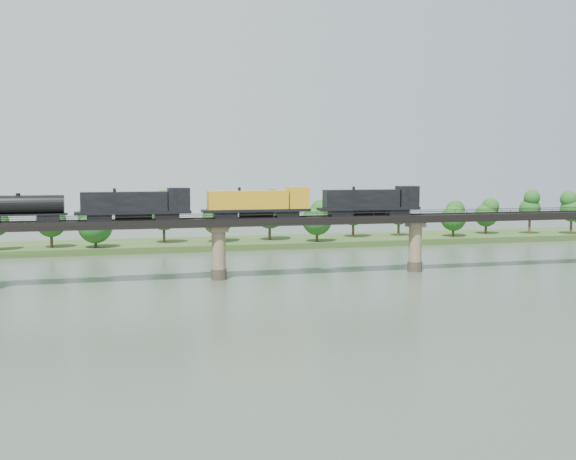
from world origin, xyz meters
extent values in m
plane|color=#364536|center=(0.00, 0.00, 0.00)|extent=(400.00, 400.00, 0.00)
cube|color=#2E4A1D|center=(0.00, 85.00, 0.80)|extent=(300.00, 24.00, 1.60)
cylinder|color=#473A2D|center=(0.00, 30.00, 1.00)|extent=(3.00, 3.00, 2.00)
cylinder|color=#917D5F|center=(0.00, 30.00, 5.50)|extent=(2.60, 2.60, 9.00)
cube|color=#917D5F|center=(0.00, 30.00, 9.50)|extent=(3.20, 3.20, 1.00)
cylinder|color=#473A2D|center=(40.00, 30.00, 1.00)|extent=(3.00, 3.00, 2.00)
cylinder|color=#917D5F|center=(40.00, 30.00, 5.50)|extent=(2.60, 2.60, 9.00)
cube|color=#917D5F|center=(40.00, 30.00, 9.50)|extent=(3.20, 3.20, 1.00)
cube|color=black|center=(0.00, 30.00, 10.75)|extent=(220.00, 5.00, 1.50)
cube|color=black|center=(0.00, 29.25, 11.58)|extent=(220.00, 0.12, 0.16)
cube|color=black|center=(0.00, 30.75, 11.58)|extent=(220.00, 0.12, 0.16)
cube|color=black|center=(0.00, 27.60, 12.20)|extent=(220.00, 0.10, 0.10)
cube|color=black|center=(0.00, 32.40, 12.20)|extent=(220.00, 0.10, 0.10)
cube|color=black|center=(0.00, 27.60, 11.85)|extent=(0.08, 0.08, 0.70)
cube|color=black|center=(0.00, 32.40, 11.85)|extent=(0.08, 0.08, 0.70)
cylinder|color=#382619|center=(-32.24, 78.84, 3.27)|extent=(0.70, 0.70, 3.34)
sphere|color=#144814|center=(-32.24, 78.84, 7.73)|extent=(7.18, 7.18, 7.18)
sphere|color=#144814|center=(-32.24, 78.84, 10.52)|extent=(5.39, 5.39, 5.39)
cylinder|color=#382619|center=(-22.01, 76.15, 3.01)|extent=(0.70, 0.70, 2.83)
sphere|color=#144814|center=(-22.01, 76.15, 6.78)|extent=(8.26, 8.26, 8.26)
sphere|color=#144814|center=(-22.01, 76.15, 9.14)|extent=(6.19, 6.19, 6.19)
cylinder|color=#382619|center=(-5.04, 82.68, 3.58)|extent=(0.70, 0.70, 3.96)
sphere|color=#144814|center=(-5.04, 82.68, 8.87)|extent=(8.07, 8.07, 8.07)
sphere|color=#144814|center=(-5.04, 82.68, 12.17)|extent=(6.05, 6.05, 6.05)
cylinder|color=#382619|center=(8.52, 81.14, 3.23)|extent=(0.70, 0.70, 3.27)
sphere|color=#144814|center=(8.52, 81.14, 7.59)|extent=(8.03, 8.03, 8.03)
sphere|color=#144814|center=(8.52, 81.14, 10.31)|extent=(6.02, 6.02, 6.02)
cylinder|color=#382619|center=(22.65, 82.31, 3.56)|extent=(0.70, 0.70, 3.92)
sphere|color=#144814|center=(22.65, 82.31, 8.79)|extent=(8.29, 8.29, 8.29)
sphere|color=#144814|center=(22.65, 82.31, 12.05)|extent=(6.21, 6.21, 6.21)
cylinder|color=#382619|center=(33.59, 75.35, 3.11)|extent=(0.70, 0.70, 3.02)
sphere|color=#144814|center=(33.59, 75.35, 7.15)|extent=(7.74, 7.74, 7.74)
sphere|color=#144814|center=(33.59, 75.35, 9.67)|extent=(5.80, 5.80, 5.80)
cylinder|color=#382619|center=(46.81, 84.03, 3.50)|extent=(0.70, 0.70, 3.80)
sphere|color=#144814|center=(46.81, 84.03, 8.56)|extent=(7.47, 7.47, 7.47)
sphere|color=#144814|center=(46.81, 84.03, 11.73)|extent=(5.60, 5.60, 5.60)
cylinder|color=#382619|center=(60.48, 84.26, 3.29)|extent=(0.70, 0.70, 3.38)
sphere|color=#144814|center=(60.48, 84.26, 7.80)|extent=(6.23, 6.23, 6.23)
sphere|color=#144814|center=(60.48, 84.26, 10.62)|extent=(4.67, 4.67, 4.67)
cylinder|color=#382619|center=(74.35, 78.39, 2.99)|extent=(0.70, 0.70, 2.77)
sphere|color=#144814|center=(74.35, 78.39, 6.68)|extent=(7.04, 7.04, 7.04)
sphere|color=#144814|center=(74.35, 78.39, 8.99)|extent=(5.28, 5.28, 5.28)
cylinder|color=#382619|center=(87.62, 83.57, 3.07)|extent=(0.70, 0.70, 2.94)
sphere|color=#144814|center=(87.62, 83.57, 7.00)|extent=(6.73, 6.73, 6.73)
sphere|color=#144814|center=(87.62, 83.57, 9.45)|extent=(5.05, 5.05, 5.05)
cylinder|color=#382619|center=(99.73, 80.10, 3.57)|extent=(0.70, 0.70, 3.94)
sphere|color=#144814|center=(99.73, 80.10, 8.83)|extent=(6.17, 6.17, 6.17)
sphere|color=#144814|center=(99.73, 80.10, 12.11)|extent=(4.62, 4.62, 4.62)
cylinder|color=#382619|center=(110.76, 76.08, 3.49)|extent=(0.70, 0.70, 3.77)
sphere|color=#144814|center=(110.76, 76.08, 8.52)|extent=(6.60, 6.60, 6.60)
sphere|color=#144814|center=(110.76, 76.08, 11.66)|extent=(4.95, 4.95, 4.95)
cube|color=black|center=(35.93, 30.00, 12.10)|extent=(4.33, 2.60, 1.19)
cube|color=black|center=(24.03, 30.00, 12.10)|extent=(4.33, 2.60, 1.19)
cube|color=black|center=(29.98, 30.00, 12.85)|extent=(20.56, 3.25, 0.54)
cube|color=black|center=(28.36, 30.00, 14.85)|extent=(15.15, 2.92, 3.46)
cube|color=black|center=(38.10, 30.00, 15.18)|extent=(3.90, 3.25, 4.11)
cylinder|color=black|center=(29.98, 30.00, 12.26)|extent=(6.49, 1.52, 1.52)
cube|color=black|center=(13.21, 30.00, 12.10)|extent=(4.33, 2.60, 1.19)
cube|color=black|center=(1.30, 30.00, 12.10)|extent=(4.33, 2.60, 1.19)
cube|color=black|center=(7.26, 30.00, 12.85)|extent=(20.56, 3.25, 0.54)
cube|color=orange|center=(5.63, 30.00, 14.85)|extent=(15.15, 2.92, 3.46)
cube|color=orange|center=(15.37, 30.00, 15.18)|extent=(3.90, 3.25, 4.11)
cylinder|color=black|center=(7.26, 30.00, 12.26)|extent=(6.49, 1.52, 1.52)
cube|color=black|center=(-9.52, 30.00, 12.10)|extent=(4.33, 2.60, 1.19)
cube|color=black|center=(-21.42, 30.00, 12.10)|extent=(4.33, 2.60, 1.19)
cube|color=black|center=(-15.47, 30.00, 12.85)|extent=(20.56, 3.25, 0.54)
cube|color=black|center=(-17.09, 30.00, 14.85)|extent=(15.15, 2.92, 3.46)
cube|color=black|center=(-7.35, 30.00, 15.18)|extent=(3.90, 3.25, 4.11)
cylinder|color=black|center=(-15.47, 30.00, 12.26)|extent=(6.49, 1.52, 1.52)
cube|color=black|center=(-30.08, 30.00, 12.10)|extent=(3.79, 2.38, 1.19)
cube|color=black|center=(-34.95, 30.00, 12.80)|extent=(16.23, 2.60, 0.32)
cylinder|color=black|center=(-34.95, 30.00, 14.53)|extent=(15.15, 3.25, 3.25)
cylinder|color=black|center=(-34.95, 30.00, 16.26)|extent=(0.76, 0.76, 0.54)
camera|label=1|loc=(-22.65, -102.45, 21.21)|focal=45.00mm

